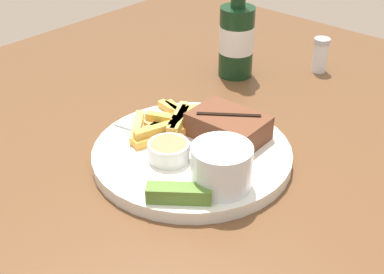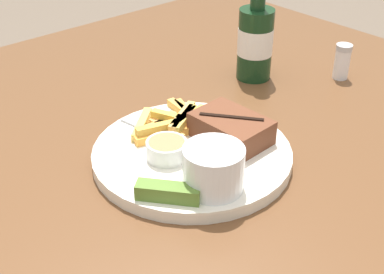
{
  "view_description": "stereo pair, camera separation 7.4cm",
  "coord_description": "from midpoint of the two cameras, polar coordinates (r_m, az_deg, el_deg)",
  "views": [
    {
      "loc": [
        0.42,
        -0.47,
        1.21
      ],
      "look_at": [
        0.0,
        0.0,
        0.82
      ],
      "focal_mm": 50.0,
      "sensor_mm": 36.0,
      "label": 1
    },
    {
      "loc": [
        0.47,
        -0.42,
        1.21
      ],
      "look_at": [
        0.0,
        0.0,
        0.82
      ],
      "focal_mm": 50.0,
      "sensor_mm": 36.0,
      "label": 2
    }
  ],
  "objects": [
    {
      "name": "dipping_sauce_cup",
      "position": [
        0.72,
        -5.44,
        -1.51
      ],
      "size": [
        0.06,
        0.06,
        0.03
      ],
      "color": "silver",
      "rests_on": "dinner_plate"
    },
    {
      "name": "knife_utensil",
      "position": [
        0.76,
        -0.71,
        -0.28
      ],
      "size": [
        0.08,
        0.16,
        0.01
      ],
      "rotation": [
        0.0,
        0.0,
        2.0
      ],
      "color": "#B7B7BC",
      "rests_on": "dinner_plate"
    },
    {
      "name": "fork_utensil",
      "position": [
        0.78,
        -7.25,
        0.26
      ],
      "size": [
        0.13,
        0.04,
        0.0
      ],
      "rotation": [
        0.0,
        0.0,
        6.46
      ],
      "color": "#B7B7BC",
      "rests_on": "dinner_plate"
    },
    {
      "name": "dining_table",
      "position": [
        0.81,
        -2.64,
        -7.29
      ],
      "size": [
        1.16,
        1.24,
        0.78
      ],
      "color": "brown",
      "rests_on": "ground_plane"
    },
    {
      "name": "dinner_plate",
      "position": [
        0.75,
        -2.8,
        -1.97
      ],
      "size": [
        0.28,
        0.28,
        0.02
      ],
      "color": "silver",
      "rests_on": "dining_table"
    },
    {
      "name": "pickle_spear",
      "position": [
        0.65,
        -4.67,
        -6.14
      ],
      "size": [
        0.08,
        0.07,
        0.02
      ],
      "color": "#567A2D",
      "rests_on": "dinner_plate"
    },
    {
      "name": "fries_pile",
      "position": [
        0.79,
        -4.97,
        1.41
      ],
      "size": [
        0.11,
        0.14,
        0.02
      ],
      "color": "gold",
      "rests_on": "dinner_plate"
    },
    {
      "name": "coleslaw_cup",
      "position": [
        0.66,
        -0.02,
        -3.05
      ],
      "size": [
        0.08,
        0.08,
        0.06
      ],
      "color": "white",
      "rests_on": "dinner_plate"
    },
    {
      "name": "beer_bottle",
      "position": [
        0.98,
        2.59,
        10.57
      ],
      "size": [
        0.06,
        0.06,
        0.21
      ],
      "color": "#143319",
      "rests_on": "dining_table"
    },
    {
      "name": "salt_shaker",
      "position": [
        1.03,
        11.53,
        8.54
      ],
      "size": [
        0.03,
        0.03,
        0.07
      ],
      "color": "white",
      "rests_on": "dining_table"
    },
    {
      "name": "steak_portion",
      "position": [
        0.77,
        1.15,
        1.1
      ],
      "size": [
        0.11,
        0.08,
        0.04
      ],
      "color": "brown",
      "rests_on": "dinner_plate"
    }
  ]
}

